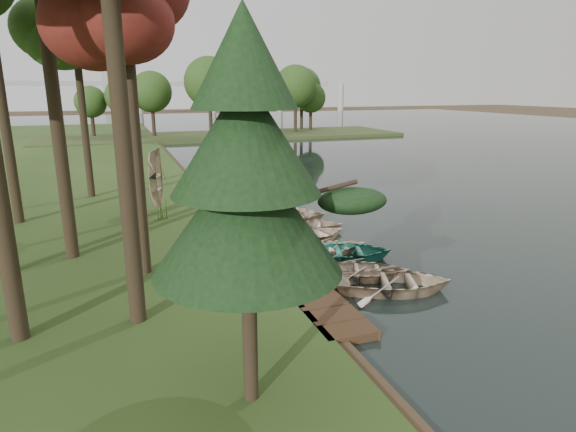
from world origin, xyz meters
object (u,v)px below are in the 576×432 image
object	(u,v)px
rowboat_2	(345,250)
stored_rowboat	(160,205)
rowboat_1	(363,269)
rowboat_0	(393,280)
boardwalk	(267,251)
pine_tree	(246,171)

from	to	relation	value
rowboat_2	stored_rowboat	size ratio (longest dim) A/B	1.13
rowboat_1	rowboat_0	bearing A→B (deg)	-141.37
rowboat_1	stored_rowboat	bearing A→B (deg)	50.68
rowboat_0	rowboat_2	world-z (taller)	rowboat_0
boardwalk	rowboat_1	bearing A→B (deg)	-56.80
rowboat_1	stored_rowboat	world-z (taller)	stored_rowboat
rowboat_2	rowboat_1	bearing A→B (deg)	-168.62
rowboat_0	rowboat_1	xyz separation A→B (m)	(-0.39, 1.43, -0.06)
rowboat_0	rowboat_1	size ratio (longest dim) A/B	1.18
boardwalk	rowboat_2	size ratio (longest dim) A/B	4.14
boardwalk	rowboat_0	bearing A→B (deg)	-61.14
rowboat_0	rowboat_1	bearing A→B (deg)	35.69
stored_rowboat	pine_tree	xyz separation A→B (m)	(0.27, -17.63, 4.63)
boardwalk	rowboat_2	distance (m)	3.29
rowboat_2	pine_tree	xyz separation A→B (m)	(-6.10, -7.77, 4.84)
boardwalk	stored_rowboat	world-z (taller)	stored_rowboat
rowboat_0	stored_rowboat	distance (m)	14.79
rowboat_2	rowboat_0	bearing A→B (deg)	-159.30
stored_rowboat	pine_tree	size ratio (longest dim) A/B	0.42
rowboat_1	stored_rowboat	xyz separation A→B (m)	(-6.14, 11.84, 0.25)
rowboat_0	boardwalk	bearing A→B (deg)	49.17
stored_rowboat	pine_tree	world-z (taller)	pine_tree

